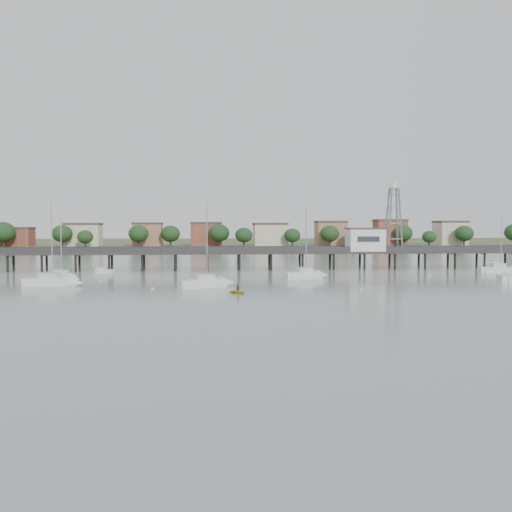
% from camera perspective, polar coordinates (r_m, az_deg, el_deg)
% --- Properties ---
extents(ground_plane, '(500.00, 500.00, 0.00)m').
position_cam_1_polar(ground_plane, '(66.86, 4.53, -5.30)').
color(ground_plane, slate).
rests_on(ground_plane, ground).
extents(pier, '(150.00, 5.00, 5.50)m').
position_cam_1_polar(pier, '(125.83, -0.14, 0.34)').
color(pier, '#2D2823').
rests_on(pier, ground).
extents(pier_building, '(8.40, 5.40, 5.30)m').
position_cam_1_polar(pier_building, '(130.39, 10.87, 1.64)').
color(pier_building, silver).
rests_on(pier_building, ground).
extents(lattice_tower, '(3.20, 3.20, 15.50)m').
position_cam_1_polar(lattice_tower, '(132.32, 13.60, 3.55)').
color(lattice_tower, slate).
rests_on(lattice_tower, ground).
extents(sailboat_a, '(8.81, 3.01, 14.30)m').
position_cam_1_polar(sailboat_a, '(97.32, -19.12, -2.47)').
color(sailboat_a, silver).
rests_on(sailboat_a, ground).
extents(sailboat_e, '(8.03, 3.76, 12.83)m').
position_cam_1_polar(sailboat_e, '(127.34, 23.61, -1.30)').
color(sailboat_e, silver).
rests_on(sailboat_e, ground).
extents(sailboat_c, '(8.63, 5.29, 13.74)m').
position_cam_1_polar(sailboat_c, '(105.13, 5.45, -1.93)').
color(sailboat_c, silver).
rests_on(sailboat_c, ground).
extents(sailboat_b, '(7.17, 5.22, 11.78)m').
position_cam_1_polar(sailboat_b, '(104.95, -18.60, -2.07)').
color(sailboat_b, silver).
rests_on(sailboat_b, ground).
extents(sailboat_f, '(8.95, 5.87, 14.29)m').
position_cam_1_polar(sailboat_f, '(90.79, -4.35, -2.70)').
color(sailboat_f, silver).
rests_on(sailboat_f, ground).
extents(white_tender, '(4.03, 2.81, 1.45)m').
position_cam_1_polar(white_tender, '(119.93, -14.92, -1.50)').
color(white_tender, silver).
rests_on(white_tender, ground).
extents(yellow_dinghy, '(2.14, 1.65, 2.99)m').
position_cam_1_polar(yellow_dinghy, '(81.89, -1.83, -3.76)').
color(yellow_dinghy, gold).
rests_on(yellow_dinghy, ground).
extents(dinghy_occupant, '(0.55, 1.19, 0.27)m').
position_cam_1_polar(dinghy_occupant, '(81.89, -1.83, -3.76)').
color(dinghy_occupant, black).
rests_on(dinghy_occupant, ground).
extents(mooring_buoys, '(77.88, 23.98, 0.39)m').
position_cam_1_polar(mooring_buoys, '(96.82, 4.44, -2.68)').
color(mooring_buoys, beige).
rests_on(mooring_buoys, ground).
extents(far_shore, '(500.00, 170.00, 10.40)m').
position_cam_1_polar(far_shore, '(305.10, -3.13, 1.36)').
color(far_shore, '#475133').
rests_on(far_shore, ground).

